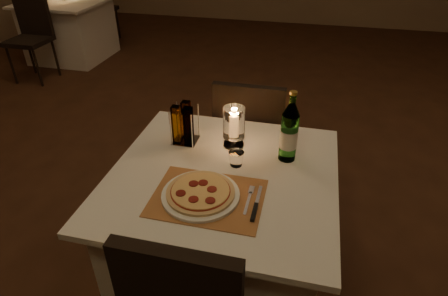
% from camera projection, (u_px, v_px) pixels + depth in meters
% --- Properties ---
extents(floor, '(8.00, 10.00, 0.02)m').
position_uv_depth(floor, '(211.00, 204.00, 2.62)').
color(floor, '#432415').
rests_on(floor, ground).
extents(main_table, '(1.00, 1.00, 0.74)m').
position_uv_depth(main_table, '(223.00, 232.00, 1.87)').
color(main_table, white).
rests_on(main_table, ground).
extents(chair_far, '(0.42, 0.42, 0.90)m').
position_uv_depth(chair_far, '(250.00, 131.00, 2.35)').
color(chair_far, black).
rests_on(chair_far, ground).
extents(placemat, '(0.45, 0.34, 0.00)m').
position_uv_depth(placemat, '(208.00, 198.00, 1.52)').
color(placemat, '#A7693A').
rests_on(placemat, main_table).
extents(plate, '(0.32, 0.32, 0.01)m').
position_uv_depth(plate, '(201.00, 195.00, 1.52)').
color(plate, white).
rests_on(plate, placemat).
extents(pizza, '(0.28, 0.28, 0.02)m').
position_uv_depth(pizza, '(200.00, 192.00, 1.52)').
color(pizza, '#D8B77F').
rests_on(pizza, plate).
extents(fork, '(0.02, 0.18, 0.00)m').
position_uv_depth(fork, '(249.00, 198.00, 1.52)').
color(fork, silver).
rests_on(fork, placemat).
extents(knife, '(0.02, 0.22, 0.01)m').
position_uv_depth(knife, '(255.00, 208.00, 1.46)').
color(knife, black).
rests_on(knife, placemat).
extents(tumbler, '(0.07, 0.07, 0.07)m').
position_uv_depth(tumbler, '(236.00, 159.00, 1.70)').
color(tumbler, white).
rests_on(tumbler, main_table).
extents(water_bottle, '(0.08, 0.08, 0.34)m').
position_uv_depth(water_bottle, '(289.00, 133.00, 1.69)').
color(water_bottle, '#68B15F').
rests_on(water_bottle, main_table).
extents(hurricane_candle, '(0.11, 0.11, 0.21)m').
position_uv_depth(hurricane_candle, '(234.00, 124.00, 1.80)').
color(hurricane_candle, white).
rests_on(hurricane_candle, main_table).
extents(cruet_caddy, '(0.12, 0.12, 0.21)m').
position_uv_depth(cruet_caddy, '(184.00, 125.00, 1.83)').
color(cruet_caddy, white).
rests_on(cruet_caddy, main_table).
extents(neighbor_table_left, '(1.00, 1.00, 0.74)m').
position_uv_depth(neighbor_table_left, '(70.00, 30.00, 4.94)').
color(neighbor_table_left, white).
rests_on(neighbor_table_left, ground).
extents(neighbor_chair_la, '(0.42, 0.42, 0.90)m').
position_uv_depth(neighbor_chair_la, '(31.00, 31.00, 4.26)').
color(neighbor_chair_la, black).
rests_on(neighbor_chair_la, ground).
extents(neighbor_chair_lb, '(0.42, 0.42, 0.90)m').
position_uv_depth(neighbor_chair_lb, '(96.00, 4.00, 5.43)').
color(neighbor_chair_lb, black).
rests_on(neighbor_chair_lb, ground).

